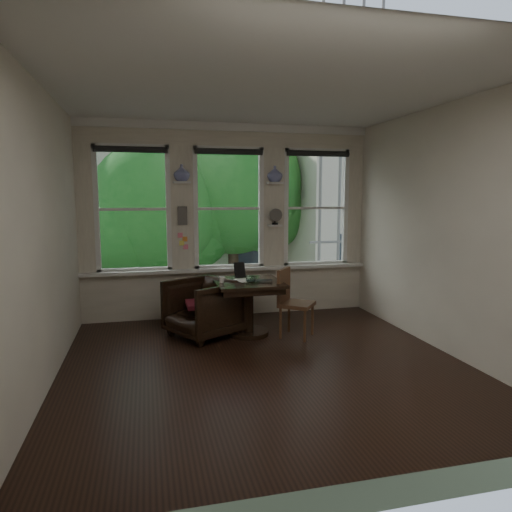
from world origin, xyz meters
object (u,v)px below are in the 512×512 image
object	(u,v)px
side_chair_right	(297,304)
mug	(222,280)
laptop	(259,282)
table	(248,308)
armchair_left	(203,308)

from	to	relation	value
side_chair_right	mug	xyz separation A→B (m)	(-0.99, 0.21, 0.33)
laptop	mug	xyz separation A→B (m)	(-0.49, 0.12, 0.03)
table	mug	size ratio (longest dim) A/B	10.02
table	laptop	bearing A→B (deg)	-52.61
armchair_left	side_chair_right	size ratio (longest dim) A/B	0.94
table	armchair_left	xyz separation A→B (m)	(-0.61, 0.07, 0.02)
laptop	mug	size ratio (longest dim) A/B	4.00
mug	armchair_left	bearing A→B (deg)	156.79
side_chair_right	mug	bearing A→B (deg)	115.07
armchair_left	laptop	xyz separation A→B (m)	(0.72, -0.23, 0.37)
side_chair_right	mug	size ratio (longest dim) A/B	10.25
table	armchair_left	world-z (taller)	armchair_left
side_chair_right	mug	distance (m)	1.06
side_chair_right	laptop	size ratio (longest dim) A/B	2.56
table	mug	bearing A→B (deg)	-175.53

